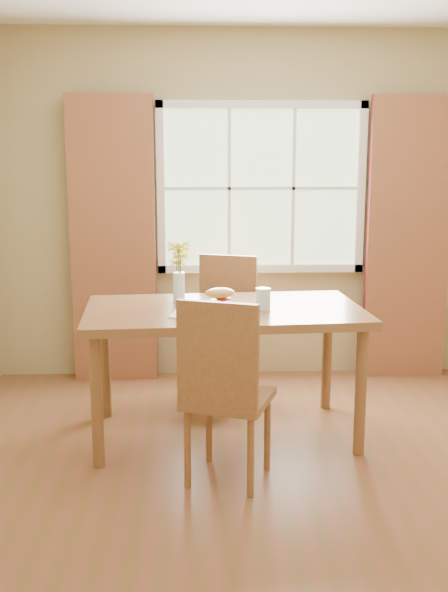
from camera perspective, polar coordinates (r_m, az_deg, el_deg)
name	(u,v)px	position (r m, az deg, el deg)	size (l,w,h in m)	color
room	(294,234)	(3.61, 5.81, 5.12)	(4.24, 3.84, 2.74)	brown
window	(261,188)	(5.45, 3.08, 8.86)	(1.62, 0.06, 1.32)	#A6C696
curtain_left	(113,241)	(5.41, -9.13, 4.46)	(0.65, 0.08, 2.20)	maroon
curtain_right	(408,240)	(5.62, 14.91, 4.47)	(0.65, 0.08, 2.20)	maroon
dining_table	(224,321)	(4.29, 0.00, -2.08)	(1.76, 1.07, 0.83)	brown
chair_near	(223,385)	(3.66, -0.04, -7.35)	(0.55, 0.55, 1.03)	brown
chair_far	(224,321)	(5.01, 0.02, -2.10)	(0.55, 0.55, 1.04)	brown
placemat	(211,313)	(4.12, -1.07, -1.38)	(0.45, 0.33, 0.01)	beige
plate	(219,309)	(4.17, -0.45, -1.09)	(0.25, 0.25, 0.01)	#A4C030
croissant_sandwich	(220,299)	(4.10, -0.35, -0.28)	(0.20, 0.16, 0.14)	gold
water_glass	(263,300)	(4.20, 3.24, -0.30)	(0.09, 0.09, 0.13)	silver
flower_vase	(179,264)	(4.42, -3.75, 2.64)	(0.16, 0.16, 0.39)	silver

